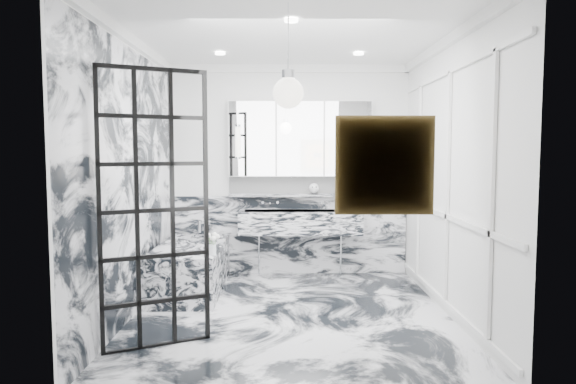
{
  "coord_description": "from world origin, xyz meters",
  "views": [
    {
      "loc": [
        -0.06,
        -5.12,
        1.65
      ],
      "look_at": [
        -0.02,
        0.5,
        1.21
      ],
      "focal_mm": 32.0,
      "sensor_mm": 36.0,
      "label": 1
    }
  ],
  "objects_px": {
    "crittall_door": "(155,210)",
    "bathtub": "(191,268)",
    "trough_sink": "(300,222)",
    "mirror_cabinet": "(300,139)"
  },
  "relations": [
    {
      "from": "bathtub",
      "to": "mirror_cabinet",
      "type": "bearing_deg",
      "value": 32.06
    },
    {
      "from": "crittall_door",
      "to": "mirror_cabinet",
      "type": "distance_m",
      "value": 2.97
    },
    {
      "from": "crittall_door",
      "to": "bathtub",
      "type": "distance_m",
      "value": 1.97
    },
    {
      "from": "trough_sink",
      "to": "mirror_cabinet",
      "type": "distance_m",
      "value": 1.1
    },
    {
      "from": "crittall_door",
      "to": "bathtub",
      "type": "xyz_separation_m",
      "value": [
        -0.03,
        1.76,
        -0.89
      ]
    },
    {
      "from": "crittall_door",
      "to": "trough_sink",
      "type": "bearing_deg",
      "value": 36.67
    },
    {
      "from": "crittall_door",
      "to": "trough_sink",
      "type": "height_order",
      "value": "crittall_door"
    },
    {
      "from": "crittall_door",
      "to": "bathtub",
      "type": "bearing_deg",
      "value": 65.87
    },
    {
      "from": "crittall_door",
      "to": "mirror_cabinet",
      "type": "bearing_deg",
      "value": 38.26
    },
    {
      "from": "mirror_cabinet",
      "to": "bathtub",
      "type": "xyz_separation_m",
      "value": [
        -1.32,
        -0.83,
        -1.54
      ]
    }
  ]
}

